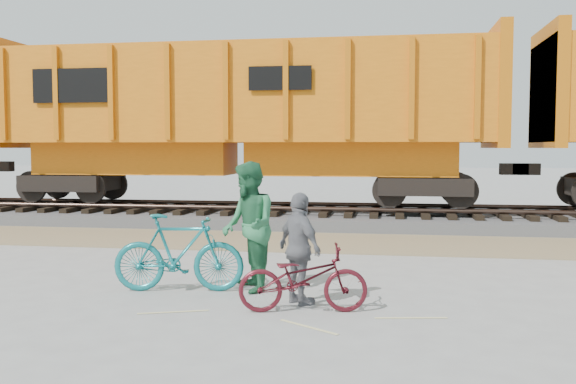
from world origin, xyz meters
name	(u,v)px	position (x,y,z in m)	size (l,w,h in m)	color
ground	(262,301)	(0.00, 0.00, 0.00)	(120.00, 120.00, 0.00)	#9E9E99
gravel_strip	(312,242)	(0.00, 5.50, 0.01)	(120.00, 3.00, 0.02)	#8D7957
ballast_bed	(327,218)	(0.00, 9.00, 0.15)	(120.00, 4.00, 0.30)	slate
track	(327,207)	(0.00, 9.00, 0.47)	(120.00, 2.60, 0.24)	black
hopper_car_center	(240,115)	(-2.46, 9.00, 3.01)	(14.00, 3.13, 4.65)	black
bicycle_teal	(179,253)	(-1.32, 0.36, 0.57)	(0.54, 1.90, 1.14)	#157478
bicycle_maroon	(303,279)	(0.64, -0.51, 0.43)	(0.58, 1.65, 0.87)	#4E121A
person_man	(249,226)	(-0.32, 0.56, 0.95)	(0.93, 0.72, 1.91)	#2A7146
person_woman	(300,249)	(0.54, -0.11, 0.75)	(0.88, 0.37, 1.51)	slate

